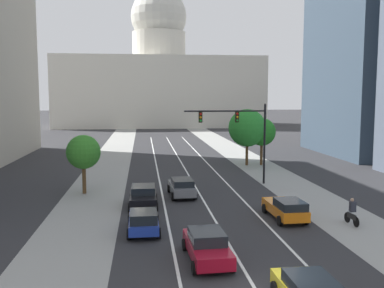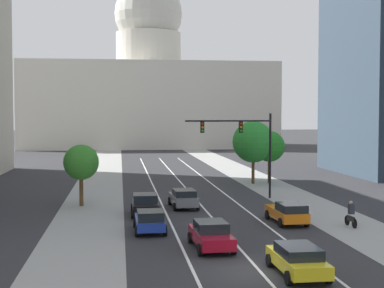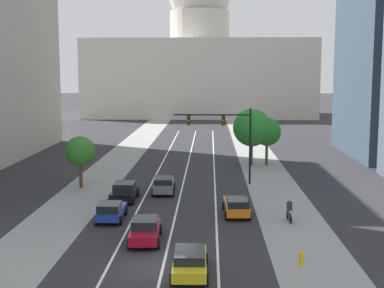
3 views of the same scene
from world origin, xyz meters
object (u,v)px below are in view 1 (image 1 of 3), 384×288
object	(u,v)px
car_blue	(144,221)
street_tree_near_right	(262,132)
cyclist	(352,212)
capitol_building	(159,81)
car_gray	(182,187)
car_black	(143,196)
traffic_signal_mast	(241,128)
street_tree_mid_left	(83,152)
car_crimson	(207,245)
street_tree_far_right	(247,128)
car_orange	(286,208)

from	to	relation	value
car_blue	street_tree_near_right	xyz separation A→B (m)	(13.96, 24.33, 3.16)
cyclist	capitol_building	bearing A→B (deg)	0.95
car_gray	cyclist	xyz separation A→B (m)	(10.01, -9.06, 0.06)
car_black	cyclist	world-z (taller)	cyclist
traffic_signal_mast	cyclist	xyz separation A→B (m)	(4.18, -13.36, -4.37)
car_gray	street_tree_mid_left	world-z (taller)	street_tree_mid_left
car_black	car_crimson	bearing A→B (deg)	-163.66
car_black	street_tree_mid_left	world-z (taller)	street_tree_mid_left
car_crimson	car_black	world-z (taller)	car_black
street_tree_mid_left	car_black	bearing A→B (deg)	-44.62
street_tree_far_right	capitol_building	bearing A→B (deg)	96.05
capitol_building	traffic_signal_mast	world-z (taller)	capitol_building
car_crimson	cyclist	bearing A→B (deg)	-66.46
car_blue	cyclist	xyz separation A→B (m)	(13.13, 0.15, 0.10)
car_gray	traffic_signal_mast	distance (m)	8.50
car_orange	traffic_signal_mast	xyz separation A→B (m)	(-0.40, 11.74, 4.45)
car_black	street_tree_mid_left	bearing A→B (deg)	45.99
capitol_building	car_black	size ratio (longest dim) A/B	12.70
car_blue	traffic_signal_mast	distance (m)	16.81
car_crimson	traffic_signal_mast	world-z (taller)	traffic_signal_mast
car_black	street_tree_far_right	world-z (taller)	street_tree_far_right
car_orange	car_black	distance (m)	10.40
car_crimson	street_tree_near_right	xyz separation A→B (m)	(10.84, 29.08, 3.14)
car_gray	car_black	bearing A→B (deg)	130.21
car_blue	traffic_signal_mast	xyz separation A→B (m)	(8.95, 13.51, 4.47)
street_tree_mid_left	traffic_signal_mast	bearing A→B (deg)	9.69
car_orange	cyclist	distance (m)	4.11
street_tree_mid_left	car_gray	bearing A→B (deg)	-13.56
car_orange	car_blue	xyz separation A→B (m)	(-9.35, -1.77, -0.02)
car_orange	traffic_signal_mast	world-z (taller)	traffic_signal_mast
car_black	traffic_signal_mast	distance (m)	12.31
cyclist	street_tree_far_right	xyz separation A→B (m)	(-0.96, 24.07, 3.57)
capitol_building	car_orange	world-z (taller)	capitol_building
car_orange	car_blue	world-z (taller)	car_orange
cyclist	street_tree_near_right	xyz separation A→B (m)	(0.83, 24.18, 3.06)
car_crimson	street_tree_mid_left	size ratio (longest dim) A/B	0.95
traffic_signal_mast	cyclist	bearing A→B (deg)	-72.63
capitol_building	car_black	distance (m)	89.47
street_tree_far_right	street_tree_near_right	bearing A→B (deg)	3.67
car_orange	car_black	bearing A→B (deg)	62.14
car_orange	car_gray	world-z (taller)	car_gray
car_gray	street_tree_near_right	world-z (taller)	street_tree_near_right
car_black	cyclist	size ratio (longest dim) A/B	2.48
car_blue	cyclist	size ratio (longest dim) A/B	2.39
car_black	street_tree_near_right	bearing A→B (deg)	-37.15
car_orange	traffic_signal_mast	bearing A→B (deg)	-0.01
traffic_signal_mast	car_black	bearing A→B (deg)	-141.17
car_orange	street_tree_near_right	size ratio (longest dim) A/B	0.81
street_tree_mid_left	street_tree_far_right	world-z (taller)	street_tree_far_right
street_tree_mid_left	street_tree_far_right	size ratio (longest dim) A/B	0.74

